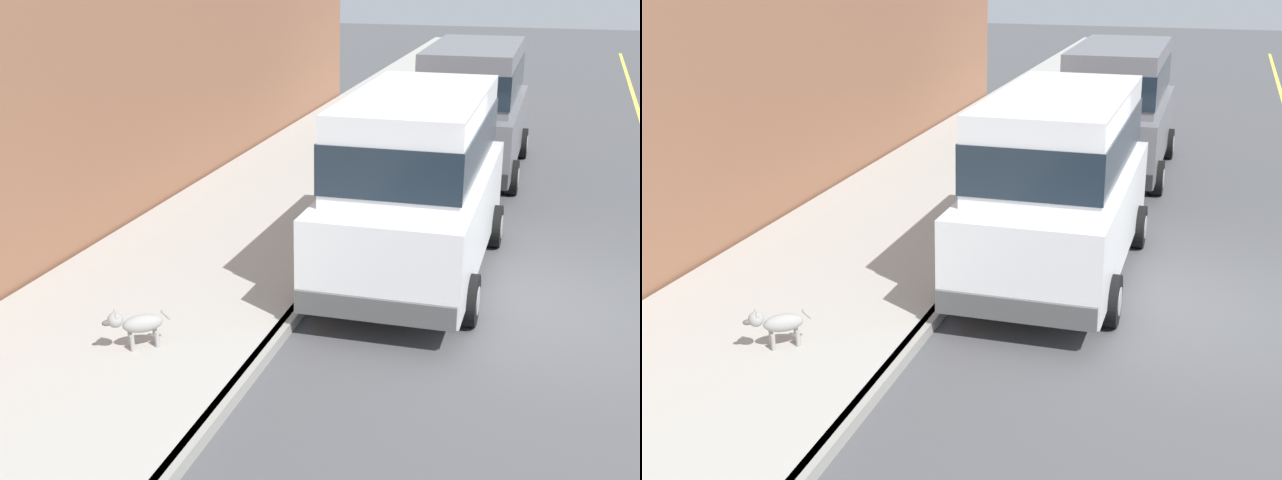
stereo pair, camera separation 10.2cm
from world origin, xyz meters
TOP-DOWN VIEW (x-y plane):
  - ground_plane at (0.00, 0.00)m, footprint 80.00×80.00m
  - curb at (-3.20, 0.00)m, footprint 0.16×64.00m
  - sidewalk at (-5.00, 0.00)m, footprint 3.60×64.00m
  - car_white_van at (-2.11, 0.85)m, footprint 2.15×4.91m
  - car_grey_van at (-2.08, 6.82)m, footprint 2.16×4.91m
  - dog_grey at (-4.53, -2.59)m, footprint 0.62×0.51m
  - building_facade at (-7.10, 4.45)m, footprint 0.50×20.00m

SIDE VIEW (x-z plane):
  - ground_plane at x=0.00m, z-range 0.00..0.00m
  - curb at x=-3.20m, z-range 0.00..0.14m
  - sidewalk at x=-5.00m, z-range 0.00..0.14m
  - dog_grey at x=-4.53m, z-range 0.18..0.67m
  - car_white_van at x=-2.11m, z-range 0.13..2.65m
  - car_grey_van at x=-2.08m, z-range 0.13..2.65m
  - building_facade at x=-7.10m, z-range 0.00..4.57m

